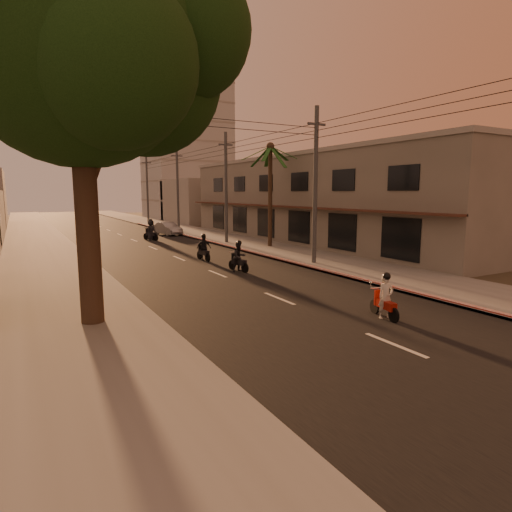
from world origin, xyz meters
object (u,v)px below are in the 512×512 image
object	(u,v)px
scooter_far_a	(151,231)
scooter_red	(385,298)
broadleaf_tree	(90,47)
scooter_mid_b	(204,249)
palm_tree	(270,153)
parked_car	(168,229)
scooter_mid_a	(239,257)

from	to	relation	value
scooter_far_a	scooter_red	bearing A→B (deg)	-112.47
broadleaf_tree	scooter_mid_b	size ratio (longest dim) A/B	7.01
scooter_red	scooter_mid_b	size ratio (longest dim) A/B	0.92
broadleaf_tree	palm_tree	distance (m)	20.18
palm_tree	parked_car	size ratio (longest dim) A/B	2.01
broadleaf_tree	palm_tree	world-z (taller)	broadleaf_tree
scooter_mid_a	parked_car	size ratio (longest dim) A/B	0.42
broadleaf_tree	parked_car	distance (m)	30.22
broadleaf_tree	scooter_mid_b	world-z (taller)	broadleaf_tree
broadleaf_tree	parked_car	world-z (taller)	broadleaf_tree
scooter_mid_a	scooter_far_a	bearing A→B (deg)	81.44
scooter_red	scooter_mid_b	xyz separation A→B (m)	(-0.61, 14.38, 0.06)
scooter_far_a	parked_car	xyz separation A→B (m)	(2.78, 3.95, -0.22)
scooter_mid_a	parked_car	distance (m)	21.37
broadleaf_tree	scooter_mid_a	world-z (taller)	broadleaf_tree
scooter_mid_a	scooter_mid_b	distance (m)	4.32
palm_tree	scooter_mid_a	world-z (taller)	palm_tree
scooter_mid_b	scooter_far_a	distance (m)	12.92
broadleaf_tree	scooter_far_a	xyz separation A→B (m)	(7.98, 23.17, -7.61)
broadleaf_tree	scooter_red	xyz separation A→B (m)	(8.28, -4.13, -7.77)
scooter_mid_a	scooter_far_a	size ratio (longest dim) A/B	0.90
palm_tree	parked_car	distance (m)	15.27
scooter_mid_a	scooter_mid_b	size ratio (longest dim) A/B	1.00
scooter_far_a	scooter_mid_b	bearing A→B (deg)	-114.48
scooter_red	scooter_mid_a	size ratio (longest dim) A/B	0.93
scooter_mid_a	parked_car	world-z (taller)	scooter_mid_a
palm_tree	parked_car	bearing A→B (deg)	106.18
scooter_red	scooter_mid_a	bearing A→B (deg)	104.43
scooter_red	scooter_far_a	xyz separation A→B (m)	(-0.30, 27.30, 0.17)
scooter_far_a	palm_tree	bearing A→B (deg)	-77.67
palm_tree	parked_car	world-z (taller)	palm_tree
scooter_mid_a	scooter_mid_b	xyz separation A→B (m)	(-0.25, 4.31, -0.01)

